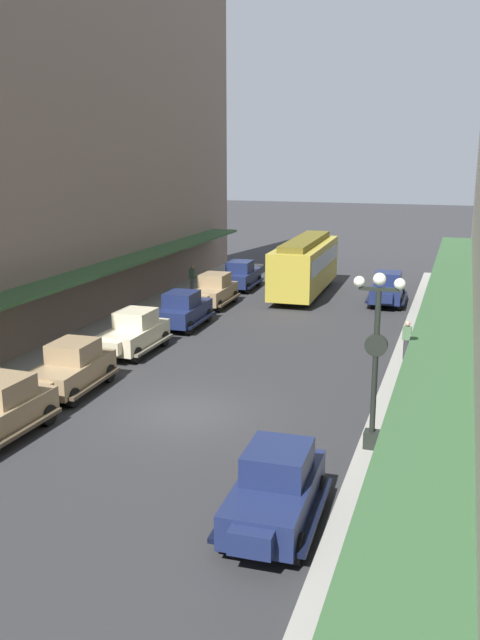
{
  "coord_description": "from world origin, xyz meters",
  "views": [
    {
      "loc": [
        8.5,
        -19.69,
        8.49
      ],
      "look_at": [
        0.0,
        6.0,
        1.8
      ],
      "focal_mm": 37.98,
      "sensor_mm": 36.0,
      "label": 1
    }
  ],
  "objects_px": {
    "parked_car_0": "(134,331)",
    "pedestrian_4": "(407,340)",
    "parked_car_3": "(276,487)",
    "fire_hydrant": "(9,384)",
    "parked_car_4": "(387,288)",
    "pedestrian_2": "(448,432)",
    "parked_car_6": "(183,309)",
    "pedestrian_0": "(192,278)",
    "lamp_post_with_clock": "(376,354)",
    "streetcar": "(305,264)",
    "parked_car_2": "(241,274)",
    "pedestrian_3": "(441,288)",
    "parked_car_5": "(214,290)",
    "parked_car_7": "(71,367)"
  },
  "relations": [
    {
      "from": "fire_hydrant",
      "to": "pedestrian_3",
      "type": "bearing_deg",
      "value": 55.98
    },
    {
      "from": "parked_car_4",
      "to": "parked_car_5",
      "type": "xyz_separation_m",
      "value": [
        -9.32,
        -3.59,
        0.0
      ]
    },
    {
      "from": "parked_car_7",
      "to": "pedestrian_4",
      "type": "distance_m",
      "value": 13.48
    },
    {
      "from": "fire_hydrant",
      "to": "parked_car_7",
      "type": "bearing_deg",
      "value": 40.36
    },
    {
      "from": "parked_car_2",
      "to": "parked_car_6",
      "type": "distance_m",
      "value": 10.21
    },
    {
      "from": "parked_car_0",
      "to": "fire_hydrant",
      "type": "xyz_separation_m",
      "value": [
        -1.52,
        -6.65,
        -0.38
      ]
    },
    {
      "from": "parked_car_4",
      "to": "pedestrian_0",
      "type": "xyz_separation_m",
      "value": [
        -11.79,
        -0.76,
        0.05
      ]
    },
    {
      "from": "parked_car_3",
      "to": "fire_hydrant",
      "type": "relative_size",
      "value": 5.25
    },
    {
      "from": "parked_car_6",
      "to": "parked_car_4",
      "type": "bearing_deg",
      "value": 43.41
    },
    {
      "from": "lamp_post_with_clock",
      "to": "fire_hydrant",
      "type": "distance_m",
      "value": 12.98
    },
    {
      "from": "lamp_post_with_clock",
      "to": "parked_car_7",
      "type": "bearing_deg",
      "value": 170.82
    },
    {
      "from": "fire_hydrant",
      "to": "parked_car_0",
      "type": "bearing_deg",
      "value": 77.1
    },
    {
      "from": "streetcar",
      "to": "pedestrian_4",
      "type": "relative_size",
      "value": 5.89
    },
    {
      "from": "pedestrian_3",
      "to": "pedestrian_4",
      "type": "distance_m",
      "value": 11.77
    },
    {
      "from": "streetcar",
      "to": "pedestrian_4",
      "type": "bearing_deg",
      "value": -60.05
    },
    {
      "from": "parked_car_7",
      "to": "parked_car_3",
      "type": "bearing_deg",
      "value": -34.32
    },
    {
      "from": "parked_car_7",
      "to": "lamp_post_with_clock",
      "type": "relative_size",
      "value": 0.84
    },
    {
      "from": "parked_car_0",
      "to": "pedestrian_4",
      "type": "relative_size",
      "value": 2.6
    },
    {
      "from": "pedestrian_2",
      "to": "pedestrian_3",
      "type": "bearing_deg",
      "value": 92.7
    },
    {
      "from": "parked_car_5",
      "to": "pedestrian_2",
      "type": "xyz_separation_m",
      "value": [
        13.27,
        -16.96,
        0.05
      ]
    },
    {
      "from": "parked_car_6",
      "to": "pedestrian_3",
      "type": "bearing_deg",
      "value": 37.25
    },
    {
      "from": "parked_car_4",
      "to": "parked_car_6",
      "type": "height_order",
      "value": "same"
    },
    {
      "from": "parked_car_6",
      "to": "parked_car_7",
      "type": "bearing_deg",
      "value": -91.05
    },
    {
      "from": "parked_car_0",
      "to": "parked_car_2",
      "type": "height_order",
      "value": "same"
    },
    {
      "from": "pedestrian_0",
      "to": "streetcar",
      "type": "bearing_deg",
      "value": 17.52
    },
    {
      "from": "pedestrian_3",
      "to": "pedestrian_4",
      "type": "bearing_deg",
      "value": -94.5
    },
    {
      "from": "parked_car_3",
      "to": "parked_car_7",
      "type": "height_order",
      "value": "same"
    },
    {
      "from": "fire_hydrant",
      "to": "pedestrian_4",
      "type": "relative_size",
      "value": 0.5
    },
    {
      "from": "pedestrian_4",
      "to": "lamp_post_with_clock",
      "type": "bearing_deg",
      "value": -91.17
    },
    {
      "from": "parked_car_3",
      "to": "pedestrian_2",
      "type": "height_order",
      "value": "parked_car_3"
    },
    {
      "from": "parked_car_4",
      "to": "streetcar",
      "type": "height_order",
      "value": "streetcar"
    },
    {
      "from": "parked_car_2",
      "to": "parked_car_4",
      "type": "relative_size",
      "value": 1.0
    },
    {
      "from": "streetcar",
      "to": "pedestrian_2",
      "type": "bearing_deg",
      "value": -67.36
    },
    {
      "from": "parked_car_0",
      "to": "pedestrian_0",
      "type": "bearing_deg",
      "value": 100.81
    },
    {
      "from": "parked_car_3",
      "to": "parked_car_4",
      "type": "height_order",
      "value": "same"
    },
    {
      "from": "parked_car_0",
      "to": "pedestrian_0",
      "type": "xyz_separation_m",
      "value": [
        -2.4,
        12.56,
        0.05
      ]
    },
    {
      "from": "parked_car_6",
      "to": "lamp_post_with_clock",
      "type": "distance_m",
      "value": 16.18
    },
    {
      "from": "parked_car_2",
      "to": "pedestrian_4",
      "type": "relative_size",
      "value": 2.63
    },
    {
      "from": "lamp_post_with_clock",
      "to": "pedestrian_4",
      "type": "height_order",
      "value": "lamp_post_with_clock"
    },
    {
      "from": "parked_car_5",
      "to": "pedestrian_3",
      "type": "xyz_separation_m",
      "value": [
        12.27,
        4.15,
        0.07
      ]
    },
    {
      "from": "streetcar",
      "to": "pedestrian_0",
      "type": "distance_m",
      "value": 6.99
    },
    {
      "from": "lamp_post_with_clock",
      "to": "pedestrian_2",
      "type": "height_order",
      "value": "lamp_post_with_clock"
    },
    {
      "from": "parked_car_0",
      "to": "pedestrian_0",
      "type": "relative_size",
      "value": 2.6
    },
    {
      "from": "pedestrian_3",
      "to": "parked_car_0",
      "type": "bearing_deg",
      "value": -131.62
    },
    {
      "from": "fire_hydrant",
      "to": "pedestrian_0",
      "type": "distance_m",
      "value": 19.24
    },
    {
      "from": "parked_car_4",
      "to": "pedestrian_2",
      "type": "distance_m",
      "value": 20.92
    },
    {
      "from": "parked_car_7",
      "to": "fire_hydrant",
      "type": "height_order",
      "value": "parked_car_7"
    },
    {
      "from": "parked_car_5",
      "to": "pedestrian_2",
      "type": "relative_size",
      "value": 2.61
    },
    {
      "from": "parked_car_5",
      "to": "parked_car_6",
      "type": "bearing_deg",
      "value": -87.03
    },
    {
      "from": "fire_hydrant",
      "to": "pedestrian_0",
      "type": "height_order",
      "value": "pedestrian_0"
    }
  ]
}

